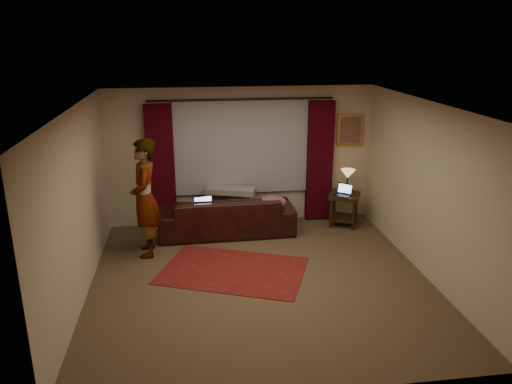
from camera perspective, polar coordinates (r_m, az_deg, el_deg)
The scene contains 20 objects.
floor at distance 7.59m, azimuth 0.52°, elevation -10.06°, with size 5.00×5.00×0.01m, color brown.
ceiling at distance 6.77m, azimuth 0.58°, elevation 9.80°, with size 5.00×5.00×0.02m, color silver.
wall_back at distance 9.46m, azimuth -1.70°, elevation 4.10°, with size 5.00×0.02×2.60m, color #C1B096.
wall_front at distance 4.81m, azimuth 5.04°, elevation -10.11°, with size 5.00×0.02×2.60m, color #C1B096.
wall_left at distance 7.16m, azimuth -19.65°, elevation -1.53°, with size 0.02×5.00×2.60m, color #C1B096.
wall_right at distance 7.83m, azimuth 18.96°, elevation 0.17°, with size 0.02×5.00×2.60m, color #C1B096.
sheer_curtain at distance 9.35m, azimuth -1.67°, elevation 5.21°, with size 2.50×0.05×1.80m, color #93949B.
drape_left at distance 9.34m, azimuth -10.81°, elevation 2.85°, with size 0.50×0.14×2.30m, color #34030D.
drape_right at distance 9.66m, azimuth 7.28°, elevation 3.52°, with size 0.50×0.14×2.30m, color #34030D.
curtain_rod at distance 9.15m, azimuth -1.69°, elevation 10.52°, with size 0.04×0.04×3.40m, color black.
picture_frame at distance 9.78m, azimuth 10.71°, elevation 6.96°, with size 0.50×0.04×0.60m, color #C28F3E.
sofa at distance 9.11m, azimuth -3.40°, elevation -1.77°, with size 2.44×1.06×0.99m, color black.
throw_blanket at distance 9.23m, azimuth -2.90°, elevation 1.76°, with size 0.91×0.36×0.11m, color gray.
clothing_pile at distance 9.00m, azimuth 1.80°, elevation -1.22°, with size 0.54×0.41×0.23m, color #814F5E.
laptop_sofa at distance 8.86m, azimuth -5.84°, elevation -1.52°, with size 0.36×0.39×0.26m, color black, non-canonical shape.
area_rug at distance 7.86m, azimuth -2.64°, elevation -8.94°, with size 2.17×1.45×0.01m, color maroon.
end_table at distance 9.66m, azimuth 9.98°, elevation -1.98°, with size 0.55×0.55×0.63m, color black.
tiffany_lamp at distance 9.62m, azimuth 10.41°, elevation 1.27°, with size 0.27×0.27×0.44m, color olive, non-canonical shape.
laptop_table at distance 9.40m, azimuth 9.87°, elevation 0.20°, with size 0.29×0.32×0.21m, color black, non-canonical shape.
person at distance 8.27m, azimuth -12.59°, elevation -0.70°, with size 0.57×0.57×1.96m, color gray.
Camera 1 is at (-1.00, -6.63, 3.55)m, focal length 35.00 mm.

